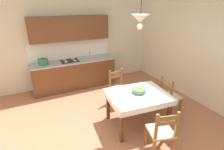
{
  "coord_description": "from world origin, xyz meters",
  "views": [
    {
      "loc": [
        -1.15,
        -2.67,
        2.55
      ],
      "look_at": [
        0.47,
        0.69,
        1.02
      ],
      "focal_mm": 28.26,
      "sensor_mm": 36.0,
      "label": 1
    }
  ],
  "objects": [
    {
      "name": "wall_back",
      "position": [
        0.0,
        2.91,
        2.15
      ],
      "size": [
        6.24,
        0.12,
        4.3
      ],
      "primitive_type": "cube",
      "color": "beige",
      "rests_on": "ground_plane"
    },
    {
      "name": "dining_chair_camera_side",
      "position": [
        0.71,
        -0.81,
        0.44
      ],
      "size": [
        0.51,
        0.51,
        0.93
      ],
      "color": "#D1BC89",
      "rests_on": "ground_plane"
    },
    {
      "name": "ground_plane",
      "position": [
        0.0,
        0.0,
        -0.05
      ],
      "size": [
        6.24,
        6.29,
        0.1
      ],
      "primitive_type": "cube",
      "color": "#AD6B4C"
    },
    {
      "name": "dining_chair_window_side",
      "position": [
        1.74,
        0.12,
        0.44
      ],
      "size": [
        0.42,
        0.42,
        0.93
      ],
      "color": "#D1BC89",
      "rests_on": "ground_plane"
    },
    {
      "name": "dining_table",
      "position": [
        0.78,
        0.07,
        0.62
      ],
      "size": [
        1.35,
        1.11,
        0.75
      ],
      "color": "#56331C",
      "rests_on": "ground_plane"
    },
    {
      "name": "dining_chair_kitchen_side",
      "position": [
        0.82,
        1.04,
        0.44
      ],
      "size": [
        0.44,
        0.44,
        0.93
      ],
      "color": "#D1BC89",
      "rests_on": "ground_plane"
    },
    {
      "name": "kitchen_cabinetry",
      "position": [
        0.03,
        2.57,
        0.86
      ],
      "size": [
        2.56,
        0.63,
        2.2
      ],
      "color": "brown",
      "rests_on": "ground_plane"
    },
    {
      "name": "wall_right",
      "position": [
        2.88,
        0.0,
        2.15
      ],
      "size": [
        0.12,
        6.29,
        4.3
      ],
      "primitive_type": "cube",
      "color": "beige",
      "rests_on": "ground_plane"
    },
    {
      "name": "fruit_bowl",
      "position": [
        0.84,
        0.12,
        0.81
      ],
      "size": [
        0.3,
        0.3,
        0.12
      ],
      "color": "#4C7F5B",
      "rests_on": "dining_table"
    },
    {
      "name": "pendant_lamp",
      "position": [
        0.72,
        0.06,
        2.28
      ],
      "size": [
        0.32,
        0.32,
        0.81
      ],
      "color": "black"
    }
  ]
}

